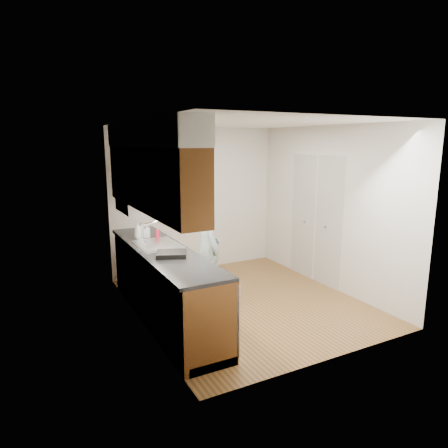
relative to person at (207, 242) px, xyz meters
name	(u,v)px	position (x,y,z in m)	size (l,w,h in m)	color
floor	(245,302)	(0.51, -0.18, -0.91)	(3.50, 3.50, 0.00)	#986539
ceiling	(247,123)	(0.51, -0.18, 1.59)	(3.50, 3.50, 0.00)	white
wall_left	(139,227)	(-0.99, -0.18, 0.34)	(0.02, 3.50, 2.50)	silver
wall_right	(330,208)	(2.01, -0.18, 0.34)	(0.02, 3.50, 2.50)	silver
wall_back	(195,200)	(0.51, 1.57, 0.34)	(3.00, 0.02, 2.50)	silver
counter	(164,283)	(-0.69, -0.19, -0.42)	(0.64, 2.80, 1.30)	brown
upper_cabinets	(149,168)	(-0.82, -0.14, 1.04)	(0.47, 2.80, 1.21)	brown
closet_door	(315,219)	(2.00, 0.12, 0.11)	(0.02, 1.22, 2.05)	silver
floor_mat	(207,303)	(0.00, 0.00, -0.90)	(0.53, 0.89, 0.02)	#59595B
person	(207,242)	(0.00, 0.00, 0.00)	(0.63, 0.42, 1.79)	#9AB5BB
soap_bottle_a	(138,230)	(-0.82, 0.49, 0.16)	(0.10, 0.10, 0.26)	silver
soap_bottle_b	(147,231)	(-0.69, 0.50, 0.13)	(0.09, 0.09, 0.19)	silver
soap_bottle_c	(141,228)	(-0.71, 0.73, 0.11)	(0.13, 0.13, 0.17)	silver
soda_can	(157,234)	(-0.58, 0.37, 0.09)	(0.07, 0.07, 0.12)	#C7223E
steel_can	(158,233)	(-0.55, 0.44, 0.08)	(0.06, 0.06, 0.11)	#A5A5AA
dish_rack	(171,254)	(-0.72, -0.55, 0.06)	(0.34, 0.29, 0.05)	black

